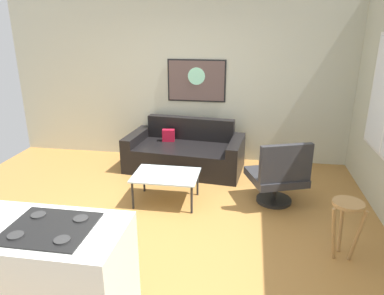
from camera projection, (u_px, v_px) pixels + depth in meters
The scene contains 8 objects.
ground at pixel (162, 229), 4.28m from camera, with size 6.40×6.40×0.04m, color #A37137.
back_wall at pixel (194, 78), 6.07m from camera, with size 6.40×0.05×2.80m, color #BABBA4.
couch at pixel (185, 153), 5.90m from camera, with size 1.93×1.11×0.78m.
coffee_table at pixel (166, 177), 4.77m from camera, with size 0.85×0.61×0.40m.
armchair at pixel (279, 175), 4.68m from camera, with size 0.85×0.83×0.89m.
bar_stool at pixel (347, 215), 3.59m from camera, with size 0.35×0.35×0.63m.
kitchen_counter at pixel (21, 276), 2.77m from camera, with size 1.66×0.68×0.93m.
wall_painting at pixel (197, 81), 6.04m from camera, with size 0.98×0.03×0.70m.
Camera 1 is at (0.94, -3.62, 2.30)m, focal length 33.84 mm.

